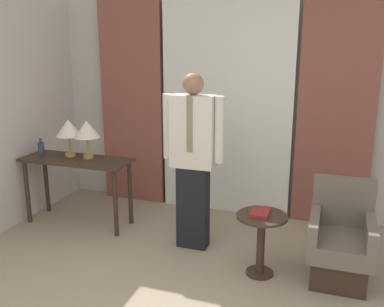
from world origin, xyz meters
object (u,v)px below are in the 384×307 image
Objects in this scene: side_table at (261,234)px; person at (193,156)px; armchair at (340,244)px; desk at (77,170)px; table_lamp_right at (87,130)px; bottle_near_edge at (41,149)px; book at (260,212)px; table_lamp_left at (69,129)px.

person is at bearing 156.22° from side_table.
armchair reaches higher than side_table.
table_lamp_right reaches higher than desk.
side_table is (2.18, -0.46, -0.25)m from desk.
book is at bearing -9.13° from bottle_near_edge.
table_lamp_left is at bearing 172.65° from person.
table_lamp_left is 1.80× the size of book.
book is at bearing -168.03° from armchair.
desk is 2.88m from armchair.
person reaches higher than book.
desk is 2.24m from side_table.
table_lamp_left is at bearing 180.00° from table_lamp_right.
armchair is (2.73, -0.37, -0.77)m from table_lamp_right.
person reaches higher than table_lamp_left.
person is 3.07× the size of side_table.
armchair is at bearing -7.02° from table_lamp_left.
side_table is (2.06, -0.53, -0.71)m from table_lamp_right.
book is (2.28, -0.51, -0.51)m from table_lamp_left.
table_lamp_left is (-0.12, 0.07, 0.45)m from desk.
table_lamp_right is 0.24× the size of person.
table_lamp_left is 2.09× the size of bottle_near_edge.
table_lamp_left is 1.57m from person.
table_lamp_left reaches higher than armchair.
side_table is at bearing -23.78° from person.
person is at bearing -8.66° from table_lamp_right.
desk is at bearing 168.03° from side_table.
person is (1.43, -0.13, 0.32)m from desk.
table_lamp_right is 2.17m from book.
bottle_near_edge is at bearing 170.54° from side_table.
table_lamp_right is 0.61m from bottle_near_edge.
person is at bearing 173.35° from armchair.
desk is 6.14× the size of bottle_near_edge.
table_lamp_right is at bearing 9.52° from bottle_near_edge.
bottle_near_edge is at bearing 176.75° from person.
book is (2.04, -0.51, -0.51)m from table_lamp_right.
desk is at bearing 168.39° from book.
desk is 1.47m from person.
desk reaches higher than side_table.
person is 2.03× the size of armchair.
person is (1.55, -0.20, -0.13)m from table_lamp_left.
bottle_near_edge is (-0.56, -0.09, -0.24)m from table_lamp_right.
bottle_near_edge is 1.88m from person.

